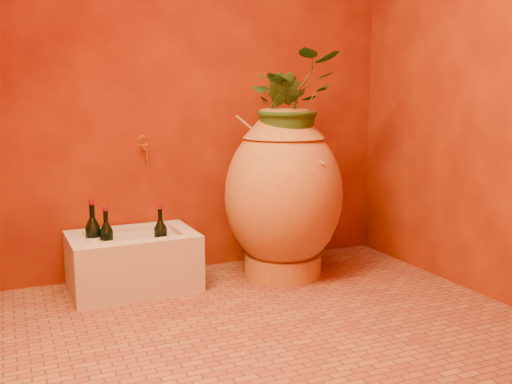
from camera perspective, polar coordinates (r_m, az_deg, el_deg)
name	(u,v)px	position (r m, az deg, el deg)	size (l,w,h in m)	color
floor	(267,322)	(2.84, 1.10, -12.87)	(2.50, 2.50, 0.00)	brown
wall_back	(198,67)	(3.55, -5.80, 12.29)	(2.50, 0.02, 2.50)	#611405
wall_right	(479,64)	(3.35, 21.44, 11.83)	(0.02, 2.00, 2.50)	#611405
amphora	(283,194)	(3.40, 2.76, -0.22)	(0.72, 0.72, 1.01)	#B97C34
stone_basin	(133,262)	(3.32, -12.19, -6.87)	(0.70, 0.48, 0.32)	#BAB49A
wine_bottle_a	(107,242)	(3.24, -14.69, -4.87)	(0.08, 0.08, 0.31)	black
wine_bottle_b	(161,240)	(3.24, -9.50, -4.73)	(0.08, 0.08, 0.31)	black
wine_bottle_c	(93,240)	(3.26, -15.96, -4.60)	(0.09, 0.09, 0.35)	black
wall_tap	(144,148)	(3.39, -11.10, 4.38)	(0.07, 0.14, 0.15)	#AA7327
plant_main	(290,103)	(3.34, 3.43, 8.89)	(0.53, 0.46, 0.59)	#234E1B
plant_side	(280,110)	(3.28, 2.39, 8.19)	(0.23, 0.19, 0.42)	#234E1B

